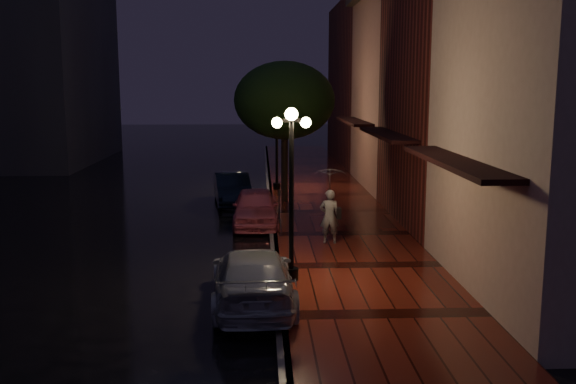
% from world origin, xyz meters
% --- Properties ---
extents(ground, '(120.00, 120.00, 0.00)m').
position_xyz_m(ground, '(0.00, 0.00, 0.00)').
color(ground, black).
rests_on(ground, ground).
extents(sidewalk, '(4.50, 60.00, 0.15)m').
position_xyz_m(sidewalk, '(2.25, 0.00, 0.07)').
color(sidewalk, '#42120B').
rests_on(sidewalk, ground).
extents(curb, '(0.25, 60.00, 0.15)m').
position_xyz_m(curb, '(0.00, 0.00, 0.07)').
color(curb, '#595451').
rests_on(curb, ground).
extents(storefront_mid, '(5.00, 8.00, 11.00)m').
position_xyz_m(storefront_mid, '(7.00, 2.00, 5.50)').
color(storefront_mid, '#511914').
rests_on(storefront_mid, ground).
extents(storefront_far, '(5.00, 8.00, 9.00)m').
position_xyz_m(storefront_far, '(7.00, 10.00, 4.50)').
color(storefront_far, '#8C5951').
rests_on(storefront_far, ground).
extents(storefront_extra, '(5.00, 12.00, 10.00)m').
position_xyz_m(storefront_extra, '(7.00, 20.00, 5.00)').
color(storefront_extra, '#511914').
rests_on(storefront_extra, ground).
extents(streetlamp_near, '(0.96, 0.36, 4.31)m').
position_xyz_m(streetlamp_near, '(0.35, -5.00, 2.60)').
color(streetlamp_near, black).
rests_on(streetlamp_near, sidewalk).
extents(streetlamp_far, '(0.96, 0.36, 4.31)m').
position_xyz_m(streetlamp_far, '(0.35, 9.00, 2.60)').
color(streetlamp_far, black).
rests_on(streetlamp_far, sidewalk).
extents(street_tree, '(4.16, 4.16, 5.80)m').
position_xyz_m(street_tree, '(0.61, 5.99, 4.24)').
color(street_tree, black).
rests_on(street_tree, sidewalk).
extents(pink_car, '(1.61, 3.94, 1.34)m').
position_xyz_m(pink_car, '(-0.60, 1.90, 0.67)').
color(pink_car, '#C85266').
rests_on(pink_car, ground).
extents(navy_car, '(1.87, 4.13, 1.31)m').
position_xyz_m(navy_car, '(-1.59, 6.16, 0.66)').
color(navy_car, black).
rests_on(navy_car, ground).
extents(silver_car, '(2.05, 4.62, 1.32)m').
position_xyz_m(silver_car, '(-0.60, -6.43, 0.66)').
color(silver_car, '#A4A4AB').
rests_on(silver_car, ground).
extents(woman_with_umbrella, '(0.98, 0.99, 2.35)m').
position_xyz_m(woman_with_umbrella, '(1.71, -1.26, 1.70)').
color(woman_with_umbrella, silver).
rests_on(woman_with_umbrella, sidewalk).
extents(parking_meter, '(0.13, 0.11, 1.19)m').
position_xyz_m(parking_meter, '(0.25, 1.71, 0.87)').
color(parking_meter, black).
rests_on(parking_meter, sidewalk).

